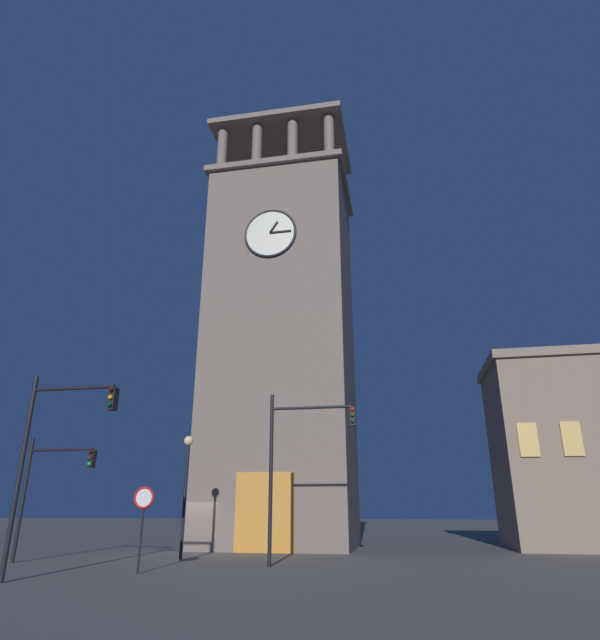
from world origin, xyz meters
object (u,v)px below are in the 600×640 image
clocktower (282,341)px  street_lamp (187,472)px  traffic_signal_near (48,479)px  traffic_signal_far (50,442)px  traffic_signal_mid (296,451)px  no_horn_sign (143,505)px

clocktower → street_lamp: 12.54m
traffic_signal_near → traffic_signal_far: traffic_signal_far is taller
traffic_signal_near → traffic_signal_mid: size_ratio=0.76×
clocktower → traffic_signal_mid: bearing=106.3°
traffic_signal_mid → no_horn_sign: (4.99, 3.18, -2.11)m
traffic_signal_mid → street_lamp: (5.43, -1.63, -0.68)m
traffic_signal_near → no_horn_sign: traffic_signal_near is taller
traffic_signal_near → traffic_signal_far: size_ratio=0.80×
clocktower → traffic_signal_mid: size_ratio=4.60×
traffic_signal_mid → no_horn_sign: traffic_signal_mid is taller
traffic_signal_mid → traffic_signal_far: bearing=41.3°
traffic_signal_far → street_lamp: 7.97m
clocktower → street_lamp: (2.44, 8.59, -8.80)m
clocktower → no_horn_sign: (2.00, 13.41, -10.23)m
street_lamp → traffic_signal_mid: bearing=163.2°
no_horn_sign → traffic_signal_near: bearing=-24.9°
traffic_signal_near → no_horn_sign: 6.71m
traffic_signal_near → traffic_signal_mid: traffic_signal_mid is taller
traffic_signal_mid → traffic_signal_far: (7.01, 6.16, -0.19)m
traffic_signal_far → no_horn_sign: (-2.02, -2.98, -1.92)m
traffic_signal_near → traffic_signal_far: 7.05m
clocktower → traffic_signal_far: 18.81m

